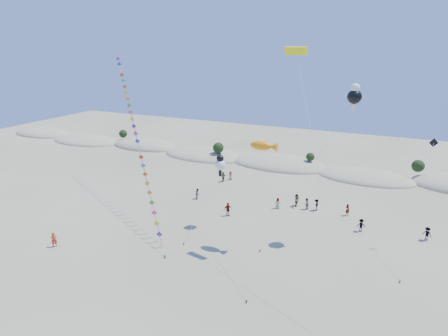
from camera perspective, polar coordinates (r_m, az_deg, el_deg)
ground at (r=36.28m, az=-13.94°, el=-19.35°), size 160.00×160.00×0.00m
dune_ridge at (r=72.75m, az=9.05°, el=0.48°), size 145.30×11.49×5.57m
kite_train at (r=53.68m, az=-13.41°, el=5.49°), size 23.05×22.24×20.78m
fish_kite at (r=39.99m, az=6.09°, el=3.35°), size 3.93×11.12×12.22m
cartoon_kite_low at (r=45.55m, az=-0.60°, el=0.67°), size 2.31×7.25×9.26m
cartoon_kite_high at (r=42.72m, az=19.27°, el=10.41°), size 8.60×8.09×18.06m
parafoil_kite at (r=38.70m, az=11.02°, el=16.46°), size 10.60×15.12×21.75m
dark_kite at (r=43.96m, az=28.24°, el=-1.65°), size 2.17×9.48×12.46m
flyer_foreground at (r=47.22m, az=-24.46°, el=-9.93°), size 0.71×0.77×1.76m
beachgoers at (r=53.73m, az=9.87°, el=-5.15°), size 31.50×14.20×1.88m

